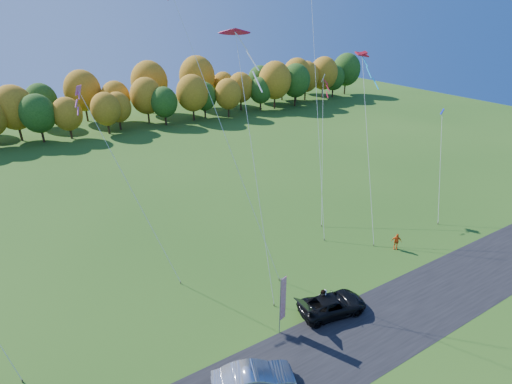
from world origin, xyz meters
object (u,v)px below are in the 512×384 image
person_east (396,241)px  silver_sedan (254,379)px  feather_flag (282,299)px  black_suv (332,305)px

person_east → silver_sedan: bearing=-122.1°
feather_flag → person_east: bearing=11.3°
person_east → feather_flag: feather_flag is taller
black_suv → person_east: 10.90m
silver_sedan → feather_flag: feather_flag is taller
black_suv → feather_flag: feather_flag is taller
person_east → black_suv: bearing=-121.9°
silver_sedan → person_east: bearing=-53.6°
person_east → feather_flag: size_ratio=0.35×
silver_sedan → feather_flag: 5.24m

